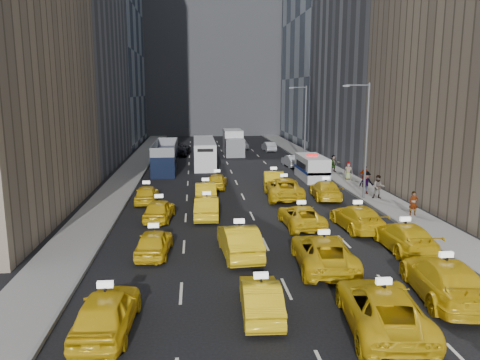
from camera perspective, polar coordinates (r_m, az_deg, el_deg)
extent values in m
plane|color=black|center=(24.38, 3.82, -9.29)|extent=(160.00, 160.00, 0.00)
cube|color=gray|center=(48.76, -13.38, 0.69)|extent=(3.00, 90.00, 0.15)
cube|color=gray|center=(50.38, 11.00, 1.10)|extent=(3.00, 90.00, 0.15)
cube|color=slate|center=(48.58, -11.69, 0.74)|extent=(0.15, 90.00, 0.18)
cube|color=slate|center=(49.99, 9.41, 1.09)|extent=(0.15, 90.00, 0.18)
cube|color=#2D3847|center=(79.40, -18.74, 19.38)|extent=(16.00, 22.00, 42.00)
cube|color=slate|center=(95.38, -3.42, 17.75)|extent=(30.00, 12.00, 40.00)
cylinder|color=#595B60|center=(37.20, 15.14, 4.44)|extent=(0.20, 0.20, 9.00)
cylinder|color=#595B60|center=(36.69, 14.14, 11.14)|extent=(1.80, 0.12, 0.12)
cube|color=slate|center=(36.40, 12.77, 11.12)|extent=(0.50, 0.22, 0.12)
cylinder|color=#595B60|center=(56.28, 7.96, 6.73)|extent=(0.20, 0.20, 9.00)
cylinder|color=#595B60|center=(55.94, 7.16, 11.13)|extent=(1.80, 0.12, 0.12)
cube|color=slate|center=(55.75, 6.24, 11.10)|extent=(0.50, 0.22, 0.12)
imported|color=yellow|center=(17.59, -15.94, -15.15)|extent=(2.08, 4.69, 1.57)
imported|color=yellow|center=(18.24, 2.54, -14.14)|extent=(1.60, 4.15, 1.35)
imported|color=yellow|center=(17.97, 16.94, -14.65)|extent=(3.27, 5.90, 1.56)
imported|color=yellow|center=(21.17, 23.63, -11.00)|extent=(3.09, 5.98, 1.66)
imported|color=yellow|center=(24.74, -10.44, -7.48)|extent=(1.93, 4.13, 1.37)
imported|color=yellow|center=(24.21, -0.10, -7.38)|extent=(2.12, 5.06, 1.63)
imported|color=yellow|center=(23.03, 10.11, -8.62)|extent=(2.95, 5.74, 1.55)
imported|color=yellow|center=(26.55, 19.37, -6.52)|extent=(2.15, 5.16, 1.49)
imported|color=yellow|center=(31.19, -9.81, -3.59)|extent=(2.13, 4.31, 1.41)
imported|color=yellow|center=(31.32, -4.06, -3.33)|extent=(1.78, 4.58, 1.49)
imported|color=yellow|center=(29.59, 7.46, -4.38)|extent=(2.39, 4.91, 1.34)
imported|color=yellow|center=(29.68, 14.08, -4.43)|extent=(2.39, 5.22, 1.48)
imported|color=yellow|center=(36.14, -11.31, -1.70)|extent=(1.66, 4.06, 1.38)
imported|color=yellow|center=(36.14, -4.21, -1.43)|extent=(1.60, 4.52, 1.49)
imported|color=yellow|center=(37.15, 5.35, -0.99)|extent=(3.12, 6.07, 1.64)
imported|color=yellow|center=(37.51, 10.37, -1.17)|extent=(2.43, 5.08, 1.43)
imported|color=yellow|center=(40.92, -2.81, -0.09)|extent=(2.03, 4.06, 1.33)
imported|color=yellow|center=(40.74, 4.09, 0.03)|extent=(2.22, 4.97, 1.58)
cube|color=silver|center=(45.54, 8.75, 1.51)|extent=(2.67, 5.83, 2.26)
cylinder|color=black|center=(43.59, 8.16, 0.20)|extent=(0.28, 0.91, 0.91)
cylinder|color=black|center=(44.07, 10.51, 0.25)|extent=(0.28, 0.91, 0.91)
cylinder|color=black|center=(47.29, 7.06, 1.06)|extent=(0.28, 0.91, 0.91)
cylinder|color=black|center=(47.73, 9.24, 1.09)|extent=(0.28, 0.91, 0.91)
cube|color=navy|center=(45.57, 8.75, 1.32)|extent=(2.71, 5.84, 0.26)
cube|color=red|center=(45.37, 8.80, 3.02)|extent=(1.06, 0.45, 0.16)
cube|color=black|center=(50.64, -9.08, 2.84)|extent=(3.54, 10.50, 2.99)
cylinder|color=black|center=(46.68, -10.59, 0.95)|extent=(0.28, 1.10, 1.10)
cylinder|color=black|center=(46.54, -8.09, 1.00)|extent=(0.28, 1.10, 1.10)
cylinder|color=black|center=(55.04, -9.85, 2.45)|extent=(0.28, 1.10, 1.10)
cylinder|color=black|center=(54.93, -7.73, 2.49)|extent=(0.28, 1.10, 1.10)
cube|color=silver|center=(53.96, -4.38, 3.37)|extent=(2.85, 11.30, 2.89)
cylinder|color=black|center=(49.42, -5.42, 1.62)|extent=(0.28, 1.10, 1.10)
cylinder|color=black|center=(49.46, -3.07, 1.66)|extent=(0.28, 1.10, 1.10)
cylinder|color=black|center=(58.72, -5.47, 3.07)|extent=(0.28, 1.10, 1.10)
cylinder|color=black|center=(58.76, -3.48, 3.10)|extent=(0.28, 1.10, 1.10)
cube|color=white|center=(62.91, -0.82, 4.61)|extent=(3.16, 7.32, 3.25)
cylinder|color=black|center=(60.33, -1.62, 3.32)|extent=(0.28, 1.10, 1.10)
cylinder|color=black|center=(60.52, 0.40, 3.35)|extent=(0.28, 1.10, 1.10)
cylinder|color=black|center=(65.58, -1.94, 3.91)|extent=(0.28, 1.10, 1.10)
cylinder|color=black|center=(65.75, -0.08, 3.94)|extent=(0.28, 1.10, 1.10)
imported|color=#ACB0B4|center=(52.98, 6.32, 2.35)|extent=(1.77, 4.16, 1.33)
imported|color=black|center=(62.73, -7.51, 3.76)|extent=(3.31, 6.15, 1.64)
imported|color=slate|center=(69.05, -0.05, 4.43)|extent=(2.59, 5.36, 1.50)
imported|color=black|center=(67.07, -3.95, 4.24)|extent=(1.93, 4.57, 1.54)
imported|color=#ADAFB5|center=(66.65, 3.55, 4.11)|extent=(1.65, 4.15, 1.34)
imported|color=gray|center=(33.47, 20.40, -2.68)|extent=(0.66, 0.49, 1.63)
imported|color=gray|center=(37.74, 16.54, -0.82)|extent=(0.99, 0.71, 1.84)
imported|color=gray|center=(39.30, 15.14, -0.30)|extent=(1.19, 0.49, 1.84)
imported|color=gray|center=(41.98, 14.95, 0.43)|extent=(1.11, 0.52, 1.88)
imported|color=gray|center=(45.30, 13.06, 1.11)|extent=(0.87, 0.57, 1.66)
imported|color=gray|center=(49.26, 11.33, 1.99)|extent=(1.68, 1.07, 1.75)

